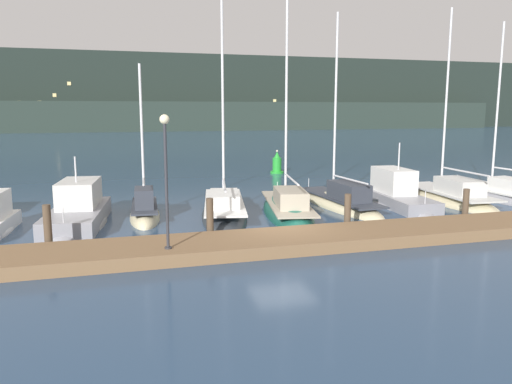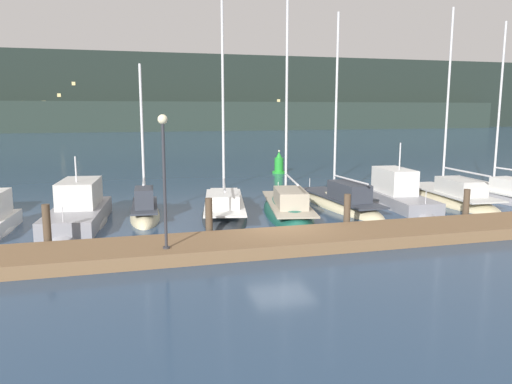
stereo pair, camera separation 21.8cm
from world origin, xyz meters
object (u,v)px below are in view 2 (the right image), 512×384
Objects in this scene: sailboat_berth_10 at (502,198)px; motorboat_berth_3 at (78,217)px; sailboat_berth_4 at (145,214)px; sailboat_berth_9 at (450,199)px; sailboat_berth_7 at (340,204)px; sailboat_berth_5 at (224,213)px; channel_buoy at (279,165)px; sailboat_berth_6 at (288,211)px; motorboat_berth_8 at (398,199)px; dock_lamppost at (164,161)px.

motorboat_berth_3 is at bearing -179.97° from sailboat_berth_10.
sailboat_berth_4 is 16.57m from sailboat_berth_9.
motorboat_berth_3 is 13.00m from sailboat_berth_7.
sailboat_berth_4 is 0.74× the size of sailboat_berth_7.
sailboat_berth_5 is at bearing -179.83° from sailboat_berth_10.
sailboat_berth_5 is at bearing -117.04° from channel_buoy.
sailboat_berth_7 is at bearing -0.36° from sailboat_berth_4.
sailboat_berth_6 is at bearing -2.43° from motorboat_berth_3.
sailboat_berth_9 is at bearing 1.66° from sailboat_berth_5.
sailboat_berth_10 is (19.73, -0.60, -0.03)m from sailboat_berth_4.
sailboat_berth_5 is 1.03× the size of sailboat_berth_7.
motorboat_berth_8 is at bearing -8.37° from sailboat_berth_7.
sailboat_berth_5 reaches higher than sailboat_berth_10.
sailboat_berth_6 reaches higher than motorboat_berth_8.
sailboat_berth_7 is 6.52m from sailboat_berth_9.
sailboat_berth_4 is at bearing 92.65° from dock_lamppost.
motorboat_berth_8 is at bearing 4.56° from sailboat_berth_6.
sailboat_berth_10 is (9.68, -0.54, -0.04)m from sailboat_berth_7.
sailboat_berth_10 is at bearing 18.92° from dock_lamppost.
sailboat_berth_10 is (3.16, -0.32, -0.04)m from sailboat_berth_9.
motorboat_berth_8 is at bearing 179.26° from sailboat_berth_10.
dock_lamppost is (-12.82, -6.73, 3.03)m from motorboat_berth_8.
sailboat_berth_4 is at bearing 171.39° from sailboat_berth_6.
sailboat_berth_6 is at bearing -175.63° from sailboat_berth_9.
channel_buoy is at bearing 62.97° from dock_lamppost.
motorboat_berth_3 is 22.66m from sailboat_berth_10.
sailboat_berth_4 is 0.72× the size of sailboat_berth_5.
dock_lamppost is at bearing -152.30° from motorboat_berth_8.
sailboat_berth_9 is 5.91× the size of channel_buoy.
sailboat_berth_7 is 3.14m from motorboat_berth_8.
sailboat_berth_9 is (19.50, 0.34, -0.16)m from motorboat_berth_3.
dock_lamppost is at bearing -117.00° from sailboat_berth_5.
sailboat_berth_6 reaches higher than motorboat_berth_3.
dock_lamppost is at bearing -143.51° from sailboat_berth_7.
sailboat_berth_5 is at bearing -0.32° from motorboat_berth_3.
sailboat_berth_7 is at bearing 171.63° from motorboat_berth_8.
sailboat_berth_4 is 4.20× the size of channel_buoy.
channel_buoy is at bearing 46.24° from motorboat_berth_3.
sailboat_berth_10 is at bearing 0.17° from sailboat_berth_5.
sailboat_berth_9 is (9.78, 0.75, 0.04)m from sailboat_berth_6.
sailboat_berth_10 is (6.57, -0.09, -0.24)m from motorboat_berth_8.
sailboat_berth_7 is at bearing -94.98° from channel_buoy.
motorboat_berth_8 is 3.43m from sailboat_berth_9.
sailboat_berth_7 is 2.37× the size of dock_lamppost.
sailboat_berth_5 is 1.03× the size of sailboat_berth_10.
sailboat_berth_9 is 15.46m from channel_buoy.
sailboat_berth_7 reaches higher than motorboat_berth_3.
sailboat_berth_6 reaches higher than sailboat_berth_9.
sailboat_berth_4 is at bearing 178.25° from sailboat_berth_10.
dock_lamppost reaches higher than motorboat_berth_8.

